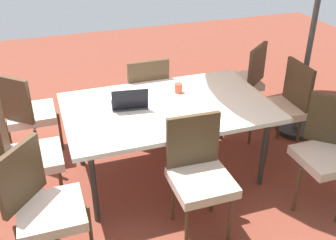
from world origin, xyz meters
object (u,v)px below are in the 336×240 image
object	(u,v)px
chair_south	(145,93)
cup	(178,88)
dining_table	(168,110)
chair_east	(26,153)
chair_southeast	(26,111)
chair_northwest	(328,148)
chair_northeast	(43,203)
laptop	(130,103)
chair_north	(199,171)
chair_west	(283,104)
chair_southwest	(243,79)

from	to	relation	value
chair_south	cup	world-z (taller)	chair_south
dining_table	chair_east	xyz separation A→B (m)	(1.28, 0.05, -0.17)
chair_east	chair_southeast	world-z (taller)	same
chair_south	chair_northwest	bearing A→B (deg)	127.48
chair_south	chair_northeast	bearing A→B (deg)	51.90
chair_east	chair_south	bearing A→B (deg)	-57.32
chair_northwest	chair_southeast	distance (m)	2.87
cup	laptop	bearing A→B (deg)	16.58
chair_north	chair_southeast	xyz separation A→B (m)	(1.25, -1.48, 0.00)
chair_northwest	cup	distance (m)	1.45
dining_table	laptop	bearing A→B (deg)	-11.74
dining_table	chair_west	bearing A→B (deg)	-178.07
chair_north	chair_south	world-z (taller)	same
chair_northwest	laptop	xyz separation A→B (m)	(1.51, -0.88, 0.26)
chair_southwest	chair_northwest	bearing A→B (deg)	50.06
chair_north	chair_northeast	distance (m)	1.19
chair_northeast	laptop	xyz separation A→B (m)	(-0.85, -0.82, 0.26)
chair_north	chair_south	xyz separation A→B (m)	(0.01, -1.50, 0.00)
cup	chair_east	bearing A→B (deg)	10.63
chair_east	chair_northeast	world-z (taller)	same
chair_northeast	chair_northwest	size ratio (longest dim) A/B	1.00
chair_southeast	laptop	distance (m)	1.15
chair_northwest	chair_southwest	bearing A→B (deg)	130.61
chair_west	laptop	world-z (taller)	laptop
chair_south	chair_east	bearing A→B (deg)	32.22
chair_west	cup	bearing A→B (deg)	-98.29
laptop	chair_northeast	bearing A→B (deg)	51.91
chair_south	chair_northwest	size ratio (longest dim) A/B	1.00
chair_north	cup	bearing A→B (deg)	81.28
chair_southwest	chair_northwest	size ratio (longest dim) A/B	1.00
dining_table	laptop	xyz separation A→B (m)	(0.34, -0.07, 0.10)
dining_table	chair_southeast	distance (m)	1.46
chair_east	chair_south	xyz separation A→B (m)	(-1.27, -0.79, 0.00)
chair_north	laptop	size ratio (longest dim) A/B	2.79
chair_northeast	laptop	world-z (taller)	laptop
chair_southwest	chair_south	bearing A→B (deg)	-38.58
chair_west	chair_northwest	world-z (taller)	same
chair_west	chair_northeast	bearing A→B (deg)	-70.98
chair_east	chair_northeast	size ratio (longest dim) A/B	1.00
dining_table	chair_southeast	size ratio (longest dim) A/B	1.92
chair_northeast	chair_south	distance (m)	1.90
chair_south	chair_southeast	size ratio (longest dim) A/B	1.00
dining_table	chair_east	bearing A→B (deg)	2.12
chair_northeast	chair_northwest	xyz separation A→B (m)	(-2.36, 0.06, 0.00)
laptop	chair_northwest	bearing A→B (deg)	157.87
dining_table	chair_north	size ratio (longest dim) A/B	1.92
chair_west	laptop	distance (m)	1.64
chair_northwest	chair_north	bearing A→B (deg)	-140.98
chair_south	chair_southeast	xyz separation A→B (m)	(1.24, 0.02, 0.00)
chair_north	chair_northwest	xyz separation A→B (m)	(-1.17, 0.05, 0.00)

